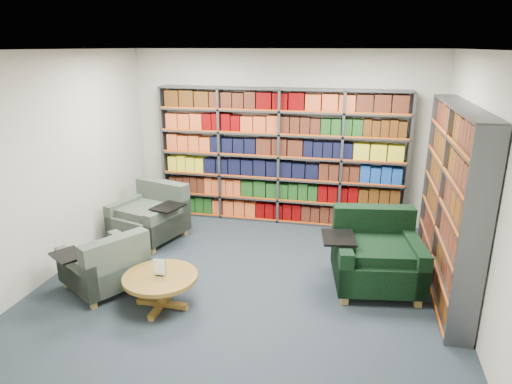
% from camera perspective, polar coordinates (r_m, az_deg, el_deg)
% --- Properties ---
extents(room_shell, '(5.02, 5.02, 2.82)m').
position_cam_1_polar(room_shell, '(5.19, -1.48, 1.71)').
color(room_shell, black).
rests_on(room_shell, ground).
extents(bookshelf_back, '(4.00, 0.28, 2.20)m').
position_cam_1_polar(bookshelf_back, '(7.48, 2.98, 4.33)').
color(bookshelf_back, '#47494F').
rests_on(bookshelf_back, ground).
extents(bookshelf_right, '(0.28, 2.50, 2.20)m').
position_cam_1_polar(bookshelf_right, '(5.81, 23.15, -1.12)').
color(bookshelf_right, '#47494F').
rests_on(bookshelf_right, ground).
extents(chair_teal_left, '(1.20, 1.13, 0.83)m').
position_cam_1_polar(chair_teal_left, '(7.20, -12.78, -2.99)').
color(chair_teal_left, '#0A2D36').
rests_on(chair_teal_left, ground).
extents(chair_green_right, '(1.27, 1.15, 0.92)m').
position_cam_1_polar(chair_green_right, '(5.86, 14.65, -7.76)').
color(chair_green_right, black).
rests_on(chair_green_right, ground).
extents(chair_teal_front, '(1.13, 1.13, 0.75)m').
position_cam_1_polar(chair_teal_front, '(5.85, -18.10, -8.86)').
color(chair_teal_front, '#0A2D36').
rests_on(chair_teal_front, ground).
extents(coffee_table, '(0.84, 0.84, 0.59)m').
position_cam_1_polar(coffee_table, '(5.32, -11.84, -10.94)').
color(coffee_table, brown).
rests_on(coffee_table, ground).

